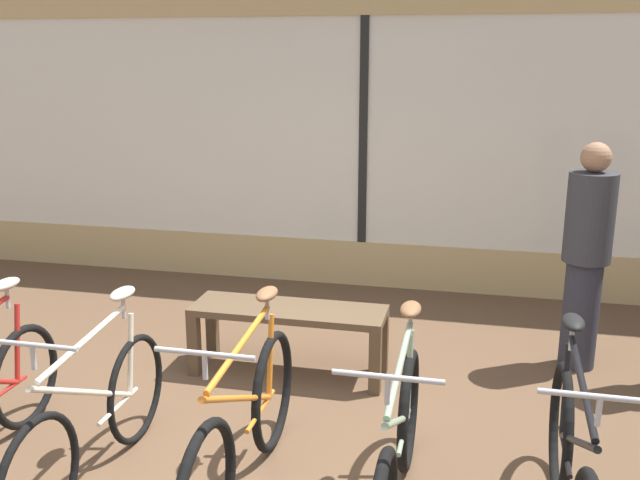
{
  "coord_description": "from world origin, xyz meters",
  "views": [
    {
      "loc": [
        1.12,
        -3.39,
        2.29
      ],
      "look_at": [
        0.0,
        1.5,
        0.95
      ],
      "focal_mm": 40.0,
      "sensor_mm": 36.0,
      "label": 1
    }
  ],
  "objects": [
    {
      "name": "ground_plane",
      "position": [
        0.0,
        0.0,
        0.0
      ],
      "size": [
        24.0,
        24.0,
        0.0
      ],
      "primitive_type": "plane",
      "color": "brown"
    },
    {
      "name": "display_bench",
      "position": [
        -0.17,
        1.24,
        0.41
      ],
      "size": [
        1.4,
        0.44,
        0.51
      ],
      "color": "brown",
      "rests_on": "ground_plane"
    },
    {
      "name": "bicycle_center_right",
      "position": [
        0.8,
        -0.28,
        0.38
      ],
      "size": [
        0.46,
        1.73,
        1.02
      ],
      "color": "black",
      "rests_on": "ground_plane"
    },
    {
      "name": "bicycle_center",
      "position": [
        -0.0,
        -0.25,
        0.39
      ],
      "size": [
        0.46,
        1.76,
        1.04
      ],
      "color": "black",
      "rests_on": "ground_plane"
    },
    {
      "name": "shop_back_wall",
      "position": [
        0.0,
        3.37,
        1.64
      ],
      "size": [
        12.0,
        0.08,
        3.2
      ],
      "color": "tan",
      "rests_on": "ground_plane"
    },
    {
      "name": "bicycle_center_left",
      "position": [
        -0.82,
        -0.32,
        0.38
      ],
      "size": [
        0.46,
        1.64,
        1.01
      ],
      "color": "black",
      "rests_on": "ground_plane"
    },
    {
      "name": "bicycle_right",
      "position": [
        1.61,
        -0.29,
        0.39
      ],
      "size": [
        0.46,
        1.73,
        1.03
      ],
      "color": "black",
      "rests_on": "ground_plane"
    },
    {
      "name": "customer_near_rack",
      "position": [
        1.89,
        1.84,
        0.88
      ],
      "size": [
        0.41,
        0.41,
        1.68
      ],
      "color": "#2D2D38",
      "rests_on": "ground_plane"
    }
  ]
}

